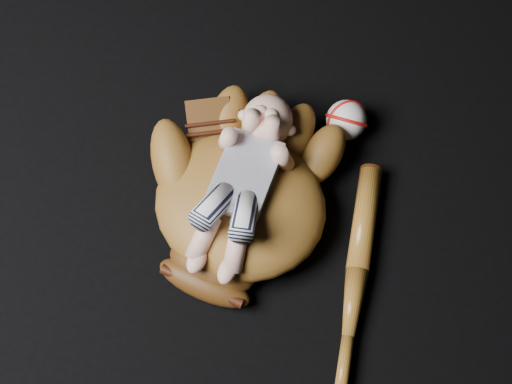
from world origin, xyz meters
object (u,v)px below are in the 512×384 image
at_px(newborn_baby, 239,188).
at_px(baseball_glove, 240,201).
at_px(baseball, 346,120).
at_px(baseball_bat, 355,284).

bearing_deg(newborn_baby, baseball_glove, -57.49).
distance_m(baseball_glove, baseball, 0.27).
bearing_deg(baseball_glove, newborn_baby, 127.08).
xyz_separation_m(newborn_baby, baseball_bat, (0.23, -0.08, -0.10)).
relative_size(baseball_glove, baseball_bat, 0.98).
height_order(newborn_baby, baseball, newborn_baby).
height_order(baseball_glove, baseball_bat, baseball_glove).
bearing_deg(baseball, baseball_bat, -73.62).
relative_size(baseball_glove, baseball, 5.66).
distance_m(baseball_glove, newborn_baby, 0.05).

